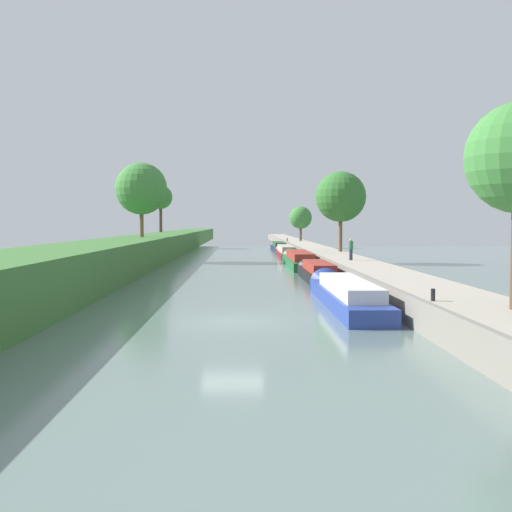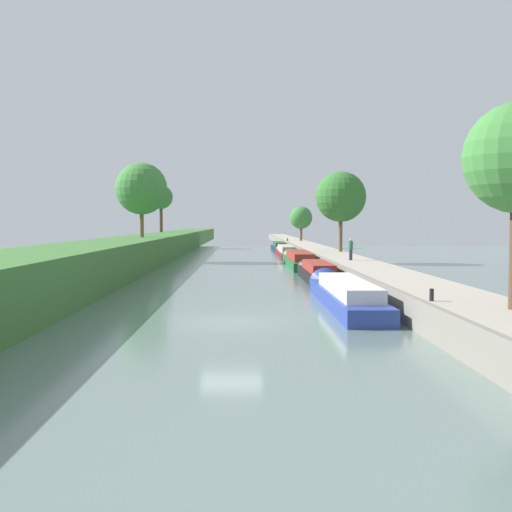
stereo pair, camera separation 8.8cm
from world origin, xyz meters
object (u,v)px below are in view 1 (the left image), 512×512
object	(u,v)px
person_walking	(351,249)
mooring_bollard_near	(433,295)
narrowboat_green	(298,260)
narrowboat_navy	(278,247)
mooring_bollard_far	(287,240)
narrowboat_maroon	(285,252)
narrowboat_blue	(344,293)
narrowboat_black	(316,272)

from	to	relation	value
person_walking	mooring_bollard_near	xyz separation A→B (m)	(-1.32, -24.47, -0.65)
narrowboat_green	narrowboat_navy	xyz separation A→B (m)	(0.02, 31.96, -0.06)
mooring_bollard_near	person_walking	bearing A→B (deg)	86.90
mooring_bollard_near	mooring_bollard_far	distance (m)	73.49
narrowboat_maroon	narrowboat_navy	distance (m)	16.06
person_walking	narrowboat_green	bearing A→B (deg)	106.98
narrowboat_blue	person_walking	bearing A→B (deg)	78.82
narrowboat_maroon	mooring_bollard_near	bearing A→B (deg)	-87.86
narrowboat_blue	narrowboat_navy	size ratio (longest dim) A/B	0.97
narrowboat_green	narrowboat_navy	bearing A→B (deg)	89.97
narrowboat_green	narrowboat_blue	bearing A→B (deg)	-90.36
narrowboat_green	narrowboat_navy	distance (m)	31.96
narrowboat_green	mooring_bollard_near	size ratio (longest dim) A/B	34.01
narrowboat_black	narrowboat_navy	world-z (taller)	narrowboat_black
narrowboat_blue	mooring_bollard_far	size ratio (longest dim) A/B	30.98
mooring_bollard_near	mooring_bollard_far	bearing A→B (deg)	90.00
mooring_bollard_near	narrowboat_navy	bearing A→B (deg)	91.53
narrowboat_blue	narrowboat_green	bearing A→B (deg)	89.64
narrowboat_maroon	mooring_bollard_far	world-z (taller)	mooring_bollard_far
narrowboat_blue	mooring_bollard_far	bearing A→B (deg)	88.28
narrowboat_blue	narrowboat_maroon	xyz separation A→B (m)	(0.07, 42.78, 0.01)
person_walking	mooring_bollard_near	world-z (taller)	person_walking
narrowboat_navy	mooring_bollard_near	bearing A→B (deg)	-88.47
narrowboat_blue	narrowboat_green	xyz separation A→B (m)	(0.17, 26.88, 0.03)
person_walking	narrowboat_navy	bearing A→B (deg)	94.21
narrowboat_maroon	narrowboat_blue	bearing A→B (deg)	-90.10
narrowboat_blue	person_walking	size ratio (longest dim) A/B	8.40
narrowboat_green	person_walking	bearing A→B (deg)	-73.02
narrowboat_black	mooring_bollard_far	bearing A→B (deg)	88.07
narrowboat_green	person_walking	world-z (taller)	person_walking
narrowboat_black	narrowboat_green	size ratio (longest dim) A/B	0.74
narrowboat_green	narrowboat_maroon	xyz separation A→B (m)	(-0.10, 15.90, -0.02)
narrowboat_maroon	narrowboat_navy	xyz separation A→B (m)	(0.11, 16.06, -0.04)
narrowboat_maroon	mooring_bollard_near	xyz separation A→B (m)	(1.89, -50.59, 0.84)
person_walking	narrowboat_maroon	bearing A→B (deg)	97.02
narrowboat_black	mooring_bollard_far	size ratio (longest dim) A/B	25.07
narrowboat_black	person_walking	distance (m)	5.18
person_walking	mooring_bollard_far	bearing A→B (deg)	91.55
narrowboat_blue	narrowboat_green	world-z (taller)	narrowboat_green
narrowboat_blue	narrowboat_black	distance (m)	12.80
narrowboat_blue	person_walking	xyz separation A→B (m)	(3.29, 16.66, 1.49)
mooring_bollard_near	narrowboat_green	bearing A→B (deg)	92.96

